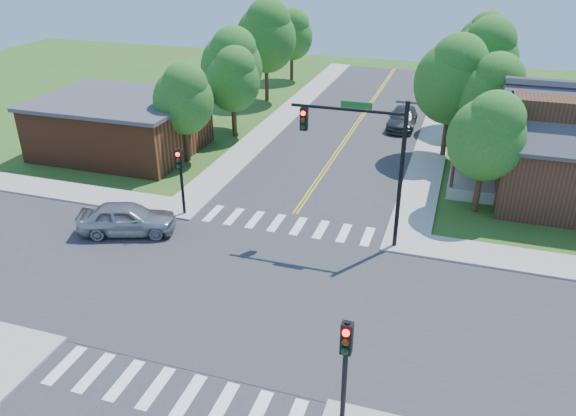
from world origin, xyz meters
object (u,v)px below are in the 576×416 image
(signal_pole_nw, at_px, (180,169))
(car_dgrey, at_px, (402,119))
(car_silver, at_px, (127,219))
(signal_pole_se, at_px, (346,354))
(signal_mast_ne, at_px, (365,149))

(signal_pole_nw, xyz_separation_m, car_dgrey, (9.10, 18.68, -1.94))
(signal_pole_nw, relative_size, car_silver, 0.74)
(signal_pole_se, height_order, car_dgrey, signal_pole_se)
(signal_pole_nw, distance_m, car_dgrey, 20.87)
(signal_mast_ne, bearing_deg, car_dgrey, 91.27)
(signal_mast_ne, height_order, car_silver, signal_mast_ne)
(signal_pole_se, xyz_separation_m, car_dgrey, (-2.10, 29.88, -1.94))
(car_silver, xyz_separation_m, car_dgrey, (10.85, 21.34, -0.10))
(signal_pole_se, relative_size, car_silver, 0.74)
(signal_mast_ne, distance_m, signal_pole_se, 11.55)
(car_dgrey, bearing_deg, signal_pole_nw, -116.69)
(signal_mast_ne, relative_size, car_silver, 1.39)
(signal_pole_se, distance_m, car_dgrey, 30.02)
(signal_mast_ne, distance_m, signal_pole_nw, 9.76)
(signal_pole_nw, distance_m, car_silver, 3.68)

